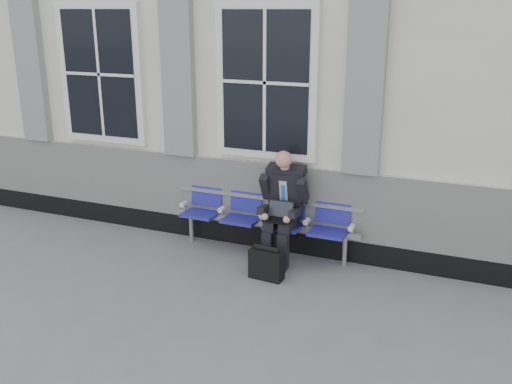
% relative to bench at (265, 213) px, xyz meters
% --- Properties ---
extents(ground, '(70.00, 70.00, 0.00)m').
position_rel_bench_xyz_m(ground, '(-0.39, -1.32, -0.55)').
color(ground, slate).
rests_on(ground, ground).
extents(station_building, '(14.40, 4.40, 4.49)m').
position_rel_bench_xyz_m(station_building, '(-0.41, 2.15, 1.67)').
color(station_building, silver).
rests_on(station_building, ground).
extents(bench, '(2.60, 0.47, 0.91)m').
position_rel_bench_xyz_m(bench, '(0.00, 0.00, 0.00)').
color(bench, '#9EA0A3').
rests_on(bench, ground).
extents(businessman, '(0.60, 0.80, 1.46)m').
position_rel_bench_xyz_m(businessman, '(0.30, -0.14, 0.23)').
color(businessman, black).
rests_on(businessman, ground).
extents(briefcase, '(0.43, 0.21, 0.43)m').
position_rel_bench_xyz_m(briefcase, '(0.31, -0.74, -0.36)').
color(briefcase, black).
rests_on(briefcase, ground).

